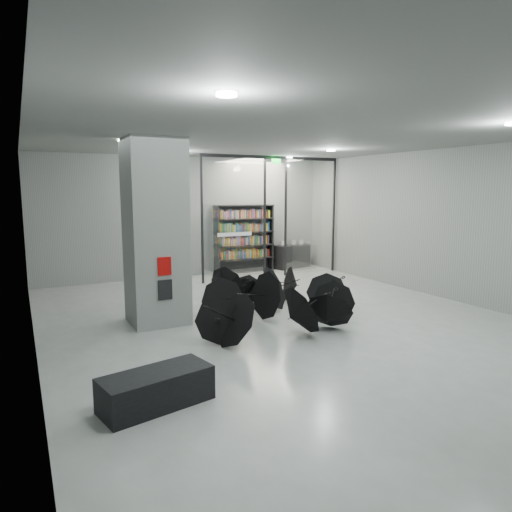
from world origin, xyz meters
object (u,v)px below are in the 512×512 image
bench (156,389)px  shop_counter (291,256)px  bookshelf (244,239)px  column (155,232)px  umbrella_cluster (266,305)px

bench → shop_counter: size_ratio=1.03×
bench → shop_counter: 11.47m
bookshelf → column: bearing=-130.5°
bench → bookshelf: 10.37m
bookshelf → umbrella_cluster: 6.06m
column → bookshelf: bearing=46.8°
bench → bookshelf: size_ratio=0.63×
shop_counter → umbrella_cluster: size_ratio=0.33×
bookshelf → bench: bearing=-120.0°
umbrella_cluster → shop_counter: bearing=53.5°
column → bench: (-1.11, -3.94, -1.76)m
column → umbrella_cluster: bearing=-20.2°
column → bookshelf: 6.56m
bookshelf → shop_counter: 2.09m
column → bookshelf: (4.46, 4.75, -0.81)m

